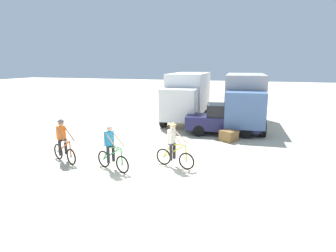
{
  "coord_description": "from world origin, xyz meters",
  "views": [
    {
      "loc": [
        3.61,
        -8.98,
        4.05
      ],
      "look_at": [
        -0.52,
        3.88,
        1.1
      ],
      "focal_mm": 30.82,
      "sensor_mm": 36.0,
      "label": 1
    }
  ],
  "objects": [
    {
      "name": "ground_plane",
      "position": [
        0.0,
        0.0,
        0.0
      ],
      "size": [
        120.0,
        120.0,
        0.0
      ],
      "primitive_type": "plane",
      "color": "beige"
    },
    {
      "name": "box_truck_avon_van",
      "position": [
        -1.33,
        11.01,
        1.87
      ],
      "size": [
        2.69,
        6.85,
        3.35
      ],
      "color": "white",
      "rests_on": "ground"
    },
    {
      "name": "cyclist_near_camera",
      "position": [
        0.49,
        1.47,
        0.85
      ],
      "size": [
        1.69,
        0.6,
        1.82
      ],
      "color": "black",
      "rests_on": "ground"
    },
    {
      "name": "cyclist_cowboy_hat",
      "position": [
        -1.69,
        0.43,
        0.85
      ],
      "size": [
        1.65,
        0.73,
        1.82
      ],
      "color": "black",
      "rests_on": "ground"
    },
    {
      "name": "cyclist_orange_shirt",
      "position": [
        -4.06,
        0.66,
        0.85
      ],
      "size": [
        1.6,
        0.82,
        1.82
      ],
      "color": "black",
      "rests_on": "ground"
    },
    {
      "name": "sedan_parked",
      "position": [
        1.66,
        7.56,
        0.88
      ],
      "size": [
        4.4,
        2.3,
        1.76
      ],
      "color": "#1E1E4C",
      "rests_on": "ground"
    },
    {
      "name": "supply_crate",
      "position": [
        2.16,
        6.11,
        0.28
      ],
      "size": [
        1.04,
        1.03,
        0.57
      ],
      "primitive_type": "cube",
      "rotation": [
        0.0,
        0.0,
        2.58
      ],
      "color": "olive",
      "rests_on": "ground"
    },
    {
      "name": "box_truck_grey_hauler",
      "position": [
        2.66,
        10.29,
        1.87
      ],
      "size": [
        2.82,
        6.89,
        3.35
      ],
      "color": "#9E9EA3",
      "rests_on": "ground"
    }
  ]
}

